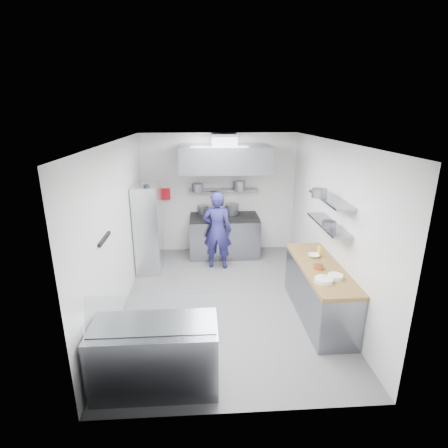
{
  "coord_description": "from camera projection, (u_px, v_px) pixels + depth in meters",
  "views": [
    {
      "loc": [
        -0.4,
        -5.59,
        3.24
      ],
      "look_at": [
        0.0,
        0.6,
        1.25
      ],
      "focal_mm": 28.0,
      "sensor_mm": 36.0,
      "label": 1
    }
  ],
  "objects": [
    {
      "name": "display_case",
      "position": [
        156.0,
        356.0,
        4.23
      ],
      "size": [
        1.5,
        0.7,
        0.85
      ],
      "primitive_type": "cube",
      "color": "gray",
      "rests_on": "floor"
    },
    {
      "name": "gas_range",
      "position": [
        224.0,
        237.0,
        8.19
      ],
      "size": [
        1.6,
        0.8,
        0.9
      ],
      "primitive_type": "cube",
      "color": "gray",
      "rests_on": "floor"
    },
    {
      "name": "wall_right",
      "position": [
        330.0,
        224.0,
        6.01
      ],
      "size": [
        2.8,
        5.0,
        0.02
      ],
      "primitive_type": "cube",
      "rotation": [
        1.57,
        0.0,
        -1.57
      ],
      "color": "white",
      "rests_on": "floor"
    },
    {
      "name": "chef",
      "position": [
        217.0,
        230.0,
        7.42
      ],
      "size": [
        0.68,
        0.52,
        1.68
      ],
      "primitive_type": "imported",
      "rotation": [
        0.0,
        0.0,
        2.94
      ],
      "color": "navy",
      "rests_on": "floor"
    },
    {
      "name": "red_firebox",
      "position": [
        165.0,
        194.0,
        8.13
      ],
      "size": [
        0.22,
        0.1,
        0.26
      ],
      "primitive_type": "cube",
      "color": "red",
      "rests_on": "wall_back"
    },
    {
      "name": "wall_front",
      "position": [
        244.0,
        304.0,
        3.52
      ],
      "size": [
        3.6,
        2.8,
        0.02
      ],
      "primitive_type": "cube",
      "rotation": [
        -1.57,
        0.0,
        0.0
      ],
      "color": "white",
      "rests_on": "floor"
    },
    {
      "name": "rack_bin_b",
      "position": [
        147.0,
        211.0,
        7.19
      ],
      "size": [
        0.13,
        0.17,
        0.15
      ],
      "primitive_type": "cube",
      "color": "yellow",
      "rests_on": "wire_rack"
    },
    {
      "name": "squeeze_bottle",
      "position": [
        319.0,
        251.0,
        5.92
      ],
      "size": [
        0.06,
        0.06,
        0.18
      ],
      "primitive_type": "cylinder",
      "color": "yellow",
      "rests_on": "prep_counter_top"
    },
    {
      "name": "prep_counter_base",
      "position": [
        319.0,
        293.0,
        5.72
      ],
      "size": [
        0.62,
        2.0,
        0.84
      ],
      "primitive_type": "cube",
      "color": "gray",
      "rests_on": "floor"
    },
    {
      "name": "prep_counter_top",
      "position": [
        321.0,
        268.0,
        5.58
      ],
      "size": [
        0.65,
        2.04,
        0.06
      ],
      "primitive_type": "cube",
      "color": "olive",
      "rests_on": "prep_counter_base"
    },
    {
      "name": "stock_pot_mid",
      "position": [
        232.0,
        209.0,
        8.14
      ],
      "size": [
        0.33,
        0.33,
        0.24
      ],
      "primitive_type": "cylinder",
      "color": "slate",
      "rests_on": "cooktop"
    },
    {
      "name": "plate_stack_b",
      "position": [
        335.0,
        277.0,
        5.14
      ],
      "size": [
        0.22,
        0.22,
        0.06
      ],
      "primitive_type": "cylinder",
      "color": "white",
      "rests_on": "prep_counter_top"
    },
    {
      "name": "extractor_hood",
      "position": [
        225.0,
        158.0,
        7.45
      ],
      "size": [
        1.9,
        1.15,
        0.55
      ],
      "primitive_type": "cube",
      "color": "gray",
      "rests_on": "wall_back"
    },
    {
      "name": "shelf_pot_b",
      "position": [
        239.0,
        186.0,
        7.9
      ],
      "size": [
        0.27,
        0.27,
        0.22
      ],
      "primitive_type": "cylinder",
      "color": "slate",
      "rests_on": "over_range_shelf"
    },
    {
      "name": "rack_jar",
      "position": [
        147.0,
        189.0,
        6.83
      ],
      "size": [
        0.11,
        0.11,
        0.18
      ],
      "primitive_type": "cylinder",
      "color": "black",
      "rests_on": "wire_rack"
    },
    {
      "name": "over_range_shelf",
      "position": [
        223.0,
        190.0,
        8.09
      ],
      "size": [
        1.6,
        0.3,
        0.04
      ],
      "primitive_type": "cube",
      "color": "gray",
      "rests_on": "wall_back"
    },
    {
      "name": "wall_shelf_lower",
      "position": [
        328.0,
        224.0,
        5.68
      ],
      "size": [
        0.3,
        1.3,
        0.04
      ],
      "primitive_type": "cube",
      "color": "gray",
      "rests_on": "wall_right"
    },
    {
      "name": "display_glass",
      "position": [
        151.0,
        315.0,
        3.92
      ],
      "size": [
        1.47,
        0.19,
        0.42
      ],
      "primitive_type": "cube",
      "rotation": [
        -0.38,
        0.0,
        0.0
      ],
      "color": "silver",
      "rests_on": "display_case"
    },
    {
      "name": "copper_pan",
      "position": [
        318.0,
        267.0,
        5.46
      ],
      "size": [
        0.15,
        0.15,
        0.06
      ],
      "primitive_type": "cylinder",
      "color": "#D1713B",
      "rests_on": "prep_counter_top"
    },
    {
      "name": "plate_stack_a",
      "position": [
        324.0,
        280.0,
        5.03
      ],
      "size": [
        0.26,
        0.26,
        0.06
      ],
      "primitive_type": "cylinder",
      "color": "white",
      "rests_on": "prep_counter_top"
    },
    {
      "name": "knife_strip",
      "position": [
        105.0,
        239.0,
        4.89
      ],
      "size": [
        0.04,
        0.55,
        0.05
      ],
      "primitive_type": "cube",
      "color": "black",
      "rests_on": "wall_left"
    },
    {
      "name": "wall_back",
      "position": [
        219.0,
        194.0,
        8.27
      ],
      "size": [
        3.6,
        2.8,
        0.02
      ],
      "primitive_type": "cube",
      "rotation": [
        1.57,
        0.0,
        0.0
      ],
      "color": "white",
      "rests_on": "floor"
    },
    {
      "name": "wire_rack",
      "position": [
        149.0,
        228.0,
        7.33
      ],
      "size": [
        0.5,
        0.9,
        1.85
      ],
      "primitive_type": "cube",
      "color": "silver",
      "rests_on": "floor"
    },
    {
      "name": "wall_left",
      "position": [
        118.0,
        229.0,
        5.78
      ],
      "size": [
        2.8,
        5.0,
        0.02
      ],
      "primitive_type": "cube",
      "rotation": [
        1.57,
        0.0,
        1.57
      ],
      "color": "white",
      "rests_on": "floor"
    },
    {
      "name": "shelf_pot_a",
      "position": [
        197.0,
        188.0,
        7.8
      ],
      "size": [
        0.24,
        0.24,
        0.18
      ],
      "primitive_type": "cylinder",
      "color": "slate",
      "rests_on": "over_range_shelf"
    },
    {
      "name": "mixing_bowl",
      "position": [
        314.0,
        256.0,
        5.91
      ],
      "size": [
        0.24,
        0.24,
        0.05
      ],
      "primitive_type": "imported",
      "rotation": [
        0.0,
        0.0,
        -0.28
      ],
      "color": "white",
      "rests_on": "prep_counter_top"
    },
    {
      "name": "floor",
      "position": [
        226.0,
        300.0,
        6.32
      ],
      "size": [
        5.0,
        5.0,
        0.0
      ],
      "primitive_type": "plane",
      "color": "#525254",
      "rests_on": "ground"
    },
    {
      "name": "hood_duct",
      "position": [
        224.0,
        139.0,
        7.55
      ],
      "size": [
        0.55,
        0.55,
        0.24
      ],
      "primitive_type": "cube",
      "color": "slate",
      "rests_on": "extractor_hood"
    },
    {
      "name": "cooktop",
      "position": [
        224.0,
        217.0,
        8.04
      ],
      "size": [
        1.57,
        0.78,
        0.06
      ],
      "primitive_type": "cube",
      "color": "black",
      "rests_on": "gas_range"
    },
    {
      "name": "rack_bin_a",
      "position": [
        147.0,
        239.0,
        7.04
      ],
      "size": [
        0.15,
        0.19,
        0.17
      ],
      "primitive_type": "cube",
      "color": "white",
      "rests_on": "wire_rack"
    },
    {
      "name": "shelf_pot_c",
      "position": [
        329.0,
        224.0,
        5.45
      ],
      "size": [
        0.21,
        0.21,
        0.1
      ],
      "primitive_type": "cylinder",
      "color": "slate",
      "rests_on": "wall_shelf_lower"
    },
    {
      "name": "stock_pot_left",
      "position": [
        203.0,
        209.0,
        8.21
      ],
      "size": [
        0.27,
        0.27,
        0.2
      ],
      "primitive_type": "cylinder",
      "color": "slate",
      "rests_on": "cooktop"
    },
    {
      "name": "ceiling",
      "position": [
        226.0,
        142.0,
        5.47
      ],
      "size": [
        5.0,
        5.0,
        0.0
      ],
      "primitive_type": "plane",
      "rotation": [
        3.14,
        0.0,
        0.0
      ],
      "color": "silver",
      "rests_on": "wall_back"
    },
    {
      "name": "shelf_pot_d",
      "position": [
        319.0,
        193.0,
        5.56
      ],
      "size": [
        0.24,
        0.24,
        0.14
      ],
      "primitive_type": "cylinder",
      "color": "slate",
      "rests_on": "wall_shelf_upper"
    },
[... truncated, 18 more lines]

